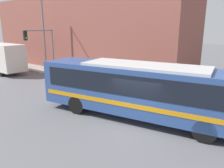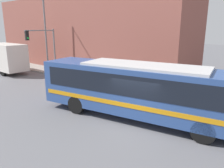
{
  "view_description": "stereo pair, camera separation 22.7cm",
  "coord_description": "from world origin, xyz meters",
  "px_view_note": "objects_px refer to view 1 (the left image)",
  "views": [
    {
      "loc": [
        -8.96,
        -5.51,
        5.02
      ],
      "look_at": [
        1.97,
        3.26,
        1.34
      ],
      "focal_mm": 35.0,
      "sensor_mm": 36.0,
      "label": 1
    },
    {
      "loc": [
        -8.82,
        -5.69,
        5.02
      ],
      "look_at": [
        1.97,
        3.26,
        1.34
      ],
      "focal_mm": 35.0,
      "sensor_mm": 36.0,
      "label": 2
    }
  ],
  "objects_px": {
    "fire_hydrant": "(126,84)",
    "traffic_light_pole": "(43,43)",
    "city_bus": "(144,88)",
    "street_lamp": "(41,30)",
    "delivery_truck": "(1,57)"
  },
  "relations": [
    {
      "from": "city_bus",
      "to": "street_lamp",
      "type": "height_order",
      "value": "street_lamp"
    },
    {
      "from": "city_bus",
      "to": "street_lamp",
      "type": "bearing_deg",
      "value": 64.83
    },
    {
      "from": "city_bus",
      "to": "fire_hydrant",
      "type": "height_order",
      "value": "city_bus"
    },
    {
      "from": "city_bus",
      "to": "traffic_light_pole",
      "type": "bearing_deg",
      "value": 67.09
    },
    {
      "from": "delivery_truck",
      "to": "traffic_light_pole",
      "type": "height_order",
      "value": "traffic_light_pole"
    },
    {
      "from": "delivery_truck",
      "to": "fire_hydrant",
      "type": "relative_size",
      "value": 9.06
    },
    {
      "from": "city_bus",
      "to": "delivery_truck",
      "type": "bearing_deg",
      "value": 76.21
    },
    {
      "from": "delivery_truck",
      "to": "street_lamp",
      "type": "height_order",
      "value": "street_lamp"
    },
    {
      "from": "delivery_truck",
      "to": "fire_hydrant",
      "type": "height_order",
      "value": "delivery_truck"
    },
    {
      "from": "fire_hydrant",
      "to": "traffic_light_pole",
      "type": "distance_m",
      "value": 10.04
    },
    {
      "from": "fire_hydrant",
      "to": "city_bus",
      "type": "bearing_deg",
      "value": -135.3
    },
    {
      "from": "delivery_truck",
      "to": "traffic_light_pole",
      "type": "bearing_deg",
      "value": -70.45
    },
    {
      "from": "traffic_light_pole",
      "to": "street_lamp",
      "type": "relative_size",
      "value": 0.61
    },
    {
      "from": "fire_hydrant",
      "to": "street_lamp",
      "type": "distance_m",
      "value": 11.87
    },
    {
      "from": "traffic_light_pole",
      "to": "city_bus",
      "type": "bearing_deg",
      "value": -102.71
    }
  ]
}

